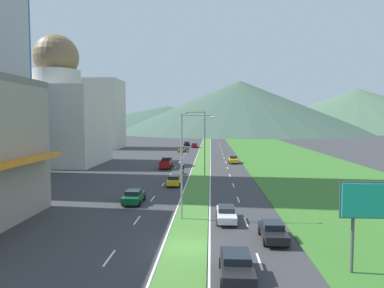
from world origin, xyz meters
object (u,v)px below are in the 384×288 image
car_7 (174,180)px  pickup_truck_0 (166,163)px  car_1 (182,149)px  car_3 (237,265)px  car_4 (273,231)px  billboard_roadside (383,205)px  car_5 (226,214)px  street_lamp_near (185,159)px  motorcycle_rider (183,170)px  car_0 (187,144)px  street_lamp_mid (203,140)px  car_2 (134,196)px  car_8 (233,159)px  car_6 (195,145)px

car_7 → pickup_truck_0: pickup_truck_0 is taller
car_1 → car_3: (10.02, -80.22, 0.02)m
car_3 → car_4: (3.34, 6.68, -0.05)m
billboard_roadside → car_5: (-8.93, 10.67, -3.60)m
car_1 → car_4: size_ratio=1.02×
street_lamp_near → motorcycle_rider: size_ratio=5.01×
car_0 → car_5: bearing=-173.8°
street_lamp_mid → car_1: street_lamp_mid is taller
car_0 → car_7: 74.32m
car_2 → motorcycle_rider: size_ratio=2.31×
car_4 → street_lamp_near: bearing=-126.3°
street_lamp_near → street_lamp_mid: bearing=87.4°
street_lamp_near → car_5: bearing=-5.8°
billboard_roadside → pickup_truck_0: bearing=112.8°
car_5 → car_3: bearing=0.4°
billboard_roadside → car_5: size_ratio=1.24×
car_8 → car_7: bearing=-21.3°
motorcycle_rider → pickup_truck_0: bearing=28.3°
car_3 → car_8: bearing=176.5°
car_6 → car_7: car_6 is taller
billboard_roadside → car_2: 25.81m
car_8 → car_5: bearing=-4.6°
car_5 → car_7: 18.27m
car_1 → car_8: car_8 is taller
car_7 → car_1: bearing=3.6°
street_lamp_near → car_2: size_ratio=2.17×
car_5 → car_7: size_ratio=1.05×
street_lamp_near → car_6: size_ratio=2.09×
street_lamp_mid → car_7: bearing=-117.6°
car_1 → car_5: car_1 is taller
car_0 → car_3: 103.38m
car_1 → car_0: bearing=0.1°
car_6 → car_0: bearing=22.6°
street_lamp_mid → motorcycle_rider: (-3.49, 2.92, -5.42)m
street_lamp_near → car_5: 6.37m
car_1 → car_2: car_2 is taller
car_3 → motorcycle_rider: size_ratio=2.32×
car_4 → car_2: bearing=-129.8°
car_1 → car_7: bearing=-176.4°
car_2 → car_7: car_2 is taller
street_lamp_mid → car_5: bearing=-83.5°
car_5 → motorcycle_rider: bearing=-167.1°
car_2 → pickup_truck_0: pickup_truck_0 is taller
car_6 → motorcycle_rider: 56.51m
car_5 → pickup_truck_0: 35.93m
car_2 → motorcycle_rider: 21.40m
billboard_roadside → car_4: size_ratio=1.33×
pickup_truck_0 → motorcycle_rider: pickup_truck_0 is taller
car_6 → motorcycle_rider: size_ratio=2.40×
car_0 → motorcycle_rider: 63.97m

